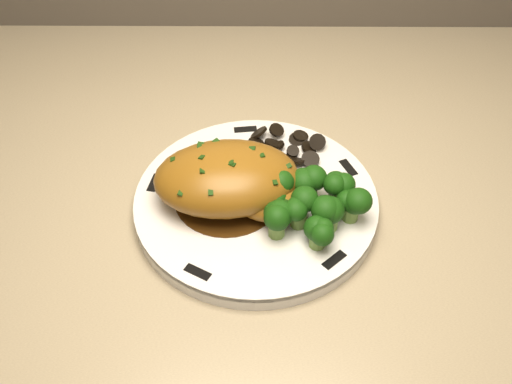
{
  "coord_description": "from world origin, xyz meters",
  "views": [
    {
      "loc": [
        -0.28,
        1.15,
        1.4
      ],
      "look_at": [
        -0.29,
        1.61,
        0.92
      ],
      "focal_mm": 45.0,
      "sensor_mm": 36.0,
      "label": 1
    }
  ],
  "objects_px": {
    "counter": "(269,366)",
    "plate": "(256,204)",
    "broccoli_florets": "(308,204)",
    "chicken_breast": "(232,181)"
  },
  "relations": [
    {
      "from": "counter",
      "to": "plate",
      "type": "relative_size",
      "value": 8.02
    },
    {
      "from": "plate",
      "to": "broccoli_florets",
      "type": "distance_m",
      "value": 0.07
    },
    {
      "from": "plate",
      "to": "chicken_breast",
      "type": "xyz_separation_m",
      "value": [
        -0.02,
        -0.0,
        0.04
      ]
    },
    {
      "from": "counter",
      "to": "plate",
      "type": "bearing_deg",
      "value": -108.95
    },
    {
      "from": "counter",
      "to": "chicken_breast",
      "type": "bearing_deg",
      "value": -126.44
    },
    {
      "from": "counter",
      "to": "broccoli_florets",
      "type": "height_order",
      "value": "counter"
    },
    {
      "from": "chicken_breast",
      "to": "broccoli_florets",
      "type": "relative_size",
      "value": 1.47
    },
    {
      "from": "counter",
      "to": "chicken_breast",
      "type": "height_order",
      "value": "counter"
    },
    {
      "from": "counter",
      "to": "chicken_breast",
      "type": "distance_m",
      "value": 0.49
    },
    {
      "from": "chicken_breast",
      "to": "plate",
      "type": "bearing_deg",
      "value": -0.57
    }
  ]
}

